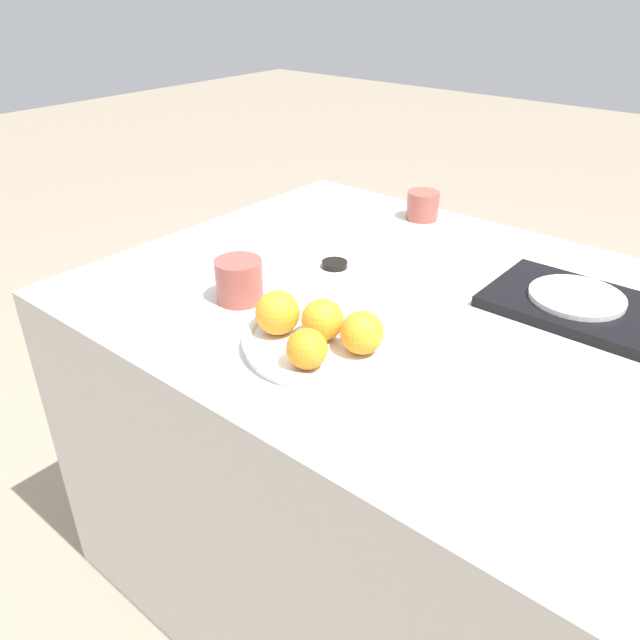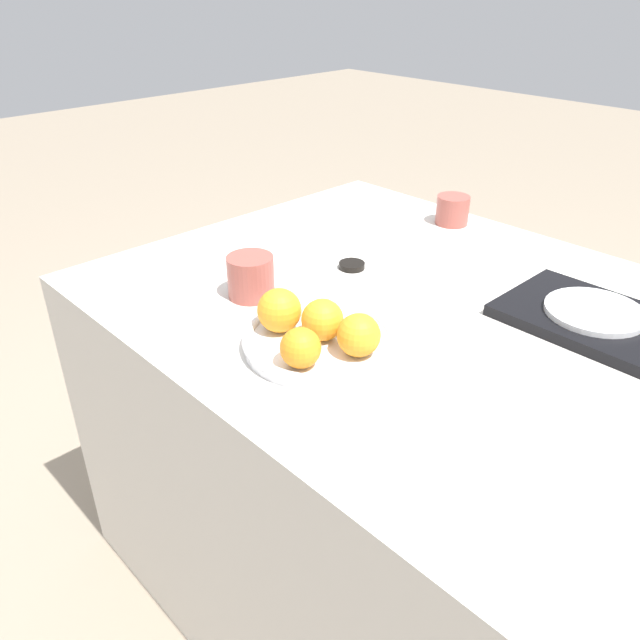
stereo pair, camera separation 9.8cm
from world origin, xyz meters
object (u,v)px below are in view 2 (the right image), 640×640
object	(u,v)px
orange_1	(279,310)
serving_tray	(593,319)
cup_1	(251,277)
side_plate	(595,311)
fruit_platter	(320,340)
orange_3	(301,348)
orange_0	(322,320)
soy_dish	(352,265)
cup_0	(452,210)
orange_2	(359,335)

from	to	relation	value
orange_1	serving_tray	bearing A→B (deg)	51.63
cup_1	side_plate	bearing A→B (deg)	36.25
fruit_platter	orange_3	distance (m)	0.09
serving_tray	side_plate	bearing A→B (deg)	-90.00
side_plate	orange_0	bearing A→B (deg)	-124.34
fruit_platter	orange_0	distance (m)	0.04
cup_1	serving_tray	bearing A→B (deg)	36.25
orange_1	serving_tray	distance (m)	0.54
orange_0	orange_1	xyz separation A→B (m)	(-0.07, -0.03, 0.00)
fruit_platter	cup_1	bearing A→B (deg)	171.61
orange_1	side_plate	world-z (taller)	orange_1
orange_3	soy_dish	bearing A→B (deg)	122.61
orange_0	soy_dish	distance (m)	0.31
side_plate	cup_1	xyz separation A→B (m)	(-0.49, -0.36, 0.01)
cup_0	orange_2	bearing A→B (deg)	-66.57
side_plate	serving_tray	bearing A→B (deg)	90.00
cup_0	orange_0	bearing A→B (deg)	-72.73
orange_2	soy_dish	world-z (taller)	orange_2
serving_tray	fruit_platter	bearing A→B (deg)	-124.67
serving_tray	side_plate	distance (m)	0.02
serving_tray	cup_1	bearing A→B (deg)	-143.75
serving_tray	cup_0	xyz separation A→B (m)	(-0.45, 0.22, 0.02)
orange_2	serving_tray	world-z (taller)	orange_2
fruit_platter	orange_0	xyz separation A→B (m)	(0.00, 0.00, 0.04)
orange_2	cup_1	size ratio (longest dim) A/B	0.78
orange_1	soy_dish	bearing A→B (deg)	111.20
cup_1	orange_0	bearing A→B (deg)	-7.93
orange_1	cup_1	size ratio (longest dim) A/B	0.84
orange_1	orange_3	distance (m)	0.11
orange_3	cup_1	bearing A→B (deg)	157.09
orange_2	cup_1	bearing A→B (deg)	175.44
orange_1	cup_0	distance (m)	0.65
cup_1	soy_dish	distance (m)	0.23
orange_1	serving_tray	world-z (taller)	orange_1
orange_0	orange_2	bearing A→B (deg)	6.04
orange_0	orange_1	distance (m)	0.07
orange_3	cup_1	distance (m)	0.28
orange_1	orange_3	size ratio (longest dim) A/B	1.17
fruit_platter	orange_0	size ratio (longest dim) A/B	3.71
fruit_platter	orange_1	distance (m)	0.08
fruit_platter	side_plate	xyz separation A→B (m)	(0.27, 0.39, 0.01)
serving_tray	side_plate	world-z (taller)	side_plate
soy_dish	orange_0	bearing A→B (deg)	-55.00
orange_1	orange_2	bearing A→B (deg)	15.76
fruit_platter	orange_2	distance (m)	0.08
orange_3	cup_0	xyz separation A→B (m)	(-0.22, 0.68, -0.02)
orange_0	orange_1	world-z (taller)	orange_1
orange_2	orange_3	distance (m)	0.09
orange_2	serving_tray	bearing A→B (deg)	63.01
soy_dish	cup_1	bearing A→B (deg)	-101.17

